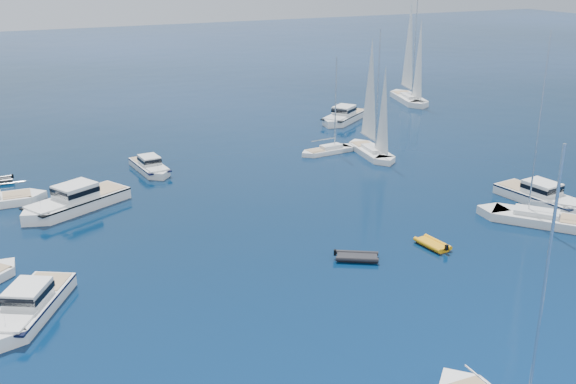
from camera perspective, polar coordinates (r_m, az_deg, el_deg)
name	(u,v)px	position (r m, az deg, el deg)	size (l,w,h in m)	color
ground	(413,376)	(39.73, 10.52, -15.08)	(400.00, 400.00, 0.00)	navy
motor_cruiser_right	(542,204)	(68.16, 20.67, -0.92)	(3.14, 10.26, 2.69)	white
motor_cruiser_left	(29,315)	(47.92, -21.04, -9.71)	(3.05, 9.97, 2.62)	white
motor_cruiser_centre	(75,209)	(65.45, -17.56, -1.39)	(3.54, 11.56, 3.03)	white
motor_cruiser_distant	(343,121)	(95.93, 4.69, 5.99)	(3.22, 10.51, 2.76)	white
motor_cruiser_horizon	(151,171)	(74.81, -11.55, 1.74)	(2.51, 8.19, 2.15)	silver
sailboat_mid_r	(541,223)	(63.25, 20.61, -2.48)	(3.04, 11.68, 17.18)	silver
sailboat_centre	(329,153)	(80.37, 3.48, 3.35)	(2.07, 7.95, 11.68)	white
sailboat_sails_r	(371,155)	(79.96, 7.05, 3.15)	(2.69, 10.36, 15.22)	white
sailboat_sails_far	(408,101)	(110.54, 10.16, 7.56)	(3.30, 12.70, 18.67)	white
tender_yellow	(432,247)	(55.82, 12.11, -4.54)	(1.77, 3.13, 0.95)	orange
tender_grey_near	(357,260)	(52.64, 5.86, -5.71)	(1.91, 3.44, 0.95)	black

